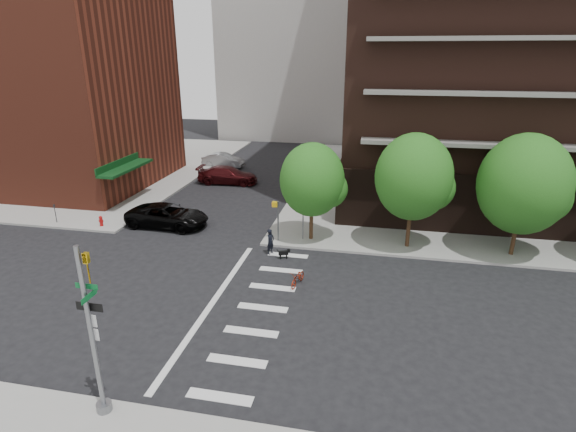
{
  "coord_description": "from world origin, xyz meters",
  "views": [
    {
      "loc": [
        7.88,
        -17.9,
        11.39
      ],
      "look_at": [
        3.0,
        6.0,
        2.5
      ],
      "focal_mm": 28.0,
      "sensor_mm": 36.0,
      "label": 1
    }
  ],
  "objects_px": {
    "fire_hydrant": "(101,220)",
    "parked_car_silver": "(223,160)",
    "dog_walker": "(271,242)",
    "parked_car_black": "(167,216)",
    "traffic_signal": "(95,346)",
    "scooter": "(298,278)",
    "parked_car_maroon": "(228,175)"
  },
  "relations": [
    {
      "from": "parked_car_silver",
      "to": "dog_walker",
      "type": "distance_m",
      "value": 22.62
    },
    {
      "from": "parked_car_black",
      "to": "dog_walker",
      "type": "bearing_deg",
      "value": -107.55
    },
    {
      "from": "fire_hydrant",
      "to": "parked_car_silver",
      "type": "xyz_separation_m",
      "value": [
        2.4,
        18.47,
        0.18
      ]
    },
    {
      "from": "fire_hydrant",
      "to": "traffic_signal",
      "type": "bearing_deg",
      "value": -56.74
    },
    {
      "from": "parked_car_silver",
      "to": "dog_walker",
      "type": "relative_size",
      "value": 2.82
    },
    {
      "from": "traffic_signal",
      "to": "fire_hydrant",
      "type": "xyz_separation_m",
      "value": [
        -10.03,
        15.29,
        -2.15
      ]
    },
    {
      "from": "parked_car_black",
      "to": "scooter",
      "type": "relative_size",
      "value": 3.63
    },
    {
      "from": "fire_hydrant",
      "to": "dog_walker",
      "type": "xyz_separation_m",
      "value": [
        12.43,
        -1.8,
        0.23
      ]
    },
    {
      "from": "traffic_signal",
      "to": "fire_hydrant",
      "type": "relative_size",
      "value": 8.2
    },
    {
      "from": "fire_hydrant",
      "to": "parked_car_black",
      "type": "xyz_separation_m",
      "value": [
        4.37,
        1.2,
        0.23
      ]
    },
    {
      "from": "fire_hydrant",
      "to": "scooter",
      "type": "bearing_deg",
      "value": -19.61
    },
    {
      "from": "scooter",
      "to": "dog_walker",
      "type": "height_order",
      "value": "dog_walker"
    },
    {
      "from": "parked_car_black",
      "to": "parked_car_silver",
      "type": "height_order",
      "value": "parked_car_black"
    },
    {
      "from": "parked_car_black",
      "to": "traffic_signal",
      "type": "bearing_deg",
      "value": -158.2
    },
    {
      "from": "traffic_signal",
      "to": "parked_car_silver",
      "type": "xyz_separation_m",
      "value": [
        -7.63,
        33.77,
        -1.97
      ]
    },
    {
      "from": "traffic_signal",
      "to": "parked_car_maroon",
      "type": "relative_size",
      "value": 1.09
    },
    {
      "from": "parked_car_black",
      "to": "dog_walker",
      "type": "xyz_separation_m",
      "value": [
        8.07,
        -3.0,
        0.0
      ]
    },
    {
      "from": "traffic_signal",
      "to": "parked_car_silver",
      "type": "bearing_deg",
      "value": 102.73
    },
    {
      "from": "fire_hydrant",
      "to": "dog_walker",
      "type": "height_order",
      "value": "dog_walker"
    },
    {
      "from": "parked_car_black",
      "to": "dog_walker",
      "type": "relative_size",
      "value": 3.59
    },
    {
      "from": "dog_walker",
      "to": "parked_car_silver",
      "type": "bearing_deg",
      "value": 51.2
    },
    {
      "from": "fire_hydrant",
      "to": "parked_car_silver",
      "type": "relative_size",
      "value": 0.17
    },
    {
      "from": "parked_car_silver",
      "to": "dog_walker",
      "type": "height_order",
      "value": "dog_walker"
    },
    {
      "from": "parked_car_black",
      "to": "parked_car_maroon",
      "type": "distance_m",
      "value": 11.26
    },
    {
      "from": "parked_car_black",
      "to": "parked_car_silver",
      "type": "xyz_separation_m",
      "value": [
        -1.96,
        17.27,
        -0.05
      ]
    },
    {
      "from": "scooter",
      "to": "parked_car_silver",
      "type": "bearing_deg",
      "value": 130.24
    },
    {
      "from": "traffic_signal",
      "to": "dog_walker",
      "type": "height_order",
      "value": "traffic_signal"
    },
    {
      "from": "parked_car_black",
      "to": "scooter",
      "type": "bearing_deg",
      "value": -119.04
    },
    {
      "from": "traffic_signal",
      "to": "scooter",
      "type": "relative_size",
      "value": 3.86
    },
    {
      "from": "parked_car_silver",
      "to": "scooter",
      "type": "xyz_separation_m",
      "value": [
        12.33,
        -23.72,
        -0.32
      ]
    },
    {
      "from": "scooter",
      "to": "dog_walker",
      "type": "relative_size",
      "value": 0.99
    },
    {
      "from": "parked_car_silver",
      "to": "scooter",
      "type": "distance_m",
      "value": 26.74
    }
  ]
}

